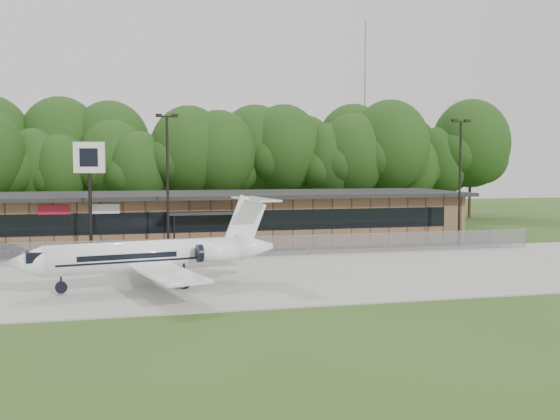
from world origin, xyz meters
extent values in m
plane|color=#354E1B|center=(0.00, 0.00, 0.00)|extent=(160.00, 160.00, 0.00)
cube|color=#9E9B93|center=(0.00, 8.00, 0.04)|extent=(64.00, 18.00, 0.08)
cube|color=#383835|center=(0.00, 19.50, 0.03)|extent=(50.00, 9.00, 0.06)
cube|color=brown|center=(0.00, 24.00, 2.00)|extent=(40.00, 10.00, 4.00)
cube|color=black|center=(0.00, 18.98, 2.30)|extent=(36.00, 0.08, 1.60)
cube|color=black|center=(0.00, 23.50, 4.15)|extent=(41.00, 11.50, 0.30)
cube|color=black|center=(-2.00, 18.40, 3.00)|extent=(6.00, 1.60, 0.20)
cube|color=#A31429|center=(-13.00, 18.95, 3.40)|extent=(2.20, 0.06, 0.70)
cube|color=silver|center=(-9.50, 18.95, 3.40)|extent=(2.20, 0.06, 0.70)
cube|color=gray|center=(0.00, 15.00, 0.75)|extent=(46.00, 0.03, 1.50)
cube|color=gray|center=(0.00, 15.00, 1.50)|extent=(46.00, 0.04, 0.04)
cylinder|color=gray|center=(22.00, 48.00, 12.50)|extent=(0.20, 0.20, 25.00)
cylinder|color=black|center=(-5.00, 16.50, 5.00)|extent=(0.18, 0.18, 10.00)
cube|color=black|center=(-5.00, 16.50, 10.05)|extent=(1.20, 0.12, 0.12)
cube|color=black|center=(-5.55, 16.50, 10.12)|extent=(0.45, 0.30, 0.22)
cube|color=black|center=(-4.45, 16.50, 10.12)|extent=(0.45, 0.30, 0.22)
cylinder|color=black|center=(18.00, 16.50, 5.00)|extent=(0.18, 0.18, 10.00)
cube|color=black|center=(18.00, 16.50, 10.05)|extent=(1.20, 0.12, 0.12)
cube|color=black|center=(17.45, 16.50, 10.12)|extent=(0.45, 0.30, 0.22)
cube|color=black|center=(18.55, 16.50, 10.12)|extent=(0.45, 0.30, 0.22)
cylinder|color=white|center=(-6.86, 5.17, 1.73)|extent=(10.30, 3.30, 1.63)
cone|color=white|center=(-12.88, 4.15, 1.73)|extent=(2.28, 1.94, 1.63)
cone|color=white|center=(-0.75, 6.21, 1.88)|extent=(2.48, 1.98, 1.63)
cube|color=white|center=(-5.80, 1.95, 1.27)|extent=(3.22, 6.39, 0.12)
cube|color=white|center=(-6.92, 8.56, 1.27)|extent=(3.22, 6.39, 0.12)
cylinder|color=white|center=(-3.04, 4.53, 1.88)|extent=(2.36, 1.28, 0.92)
cylinder|color=white|center=(-3.47, 7.04, 1.88)|extent=(2.36, 1.28, 0.92)
cube|color=white|center=(-1.25, 6.12, 3.36)|extent=(2.49, 0.56, 3.06)
cube|color=white|center=(-0.65, 6.22, 4.63)|extent=(2.08, 4.83, 0.10)
cube|color=black|center=(-12.18, 4.27, 2.01)|extent=(1.21, 1.37, 0.51)
cube|color=black|center=(-5.06, 5.48, 0.36)|extent=(1.21, 2.54, 0.71)
cylinder|color=black|center=(-11.07, 4.46, 0.36)|extent=(0.70, 0.70, 0.22)
cylinder|color=black|center=(-10.34, 16.80, 3.92)|extent=(0.28, 0.28, 7.84)
cube|color=silver|center=(-10.34, 16.80, 7.15)|extent=(2.16, 0.71, 2.15)
cube|color=black|center=(-10.37, 16.68, 7.15)|extent=(1.25, 0.32, 1.27)
camera|label=1|loc=(-7.48, -28.56, 6.69)|focal=40.00mm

